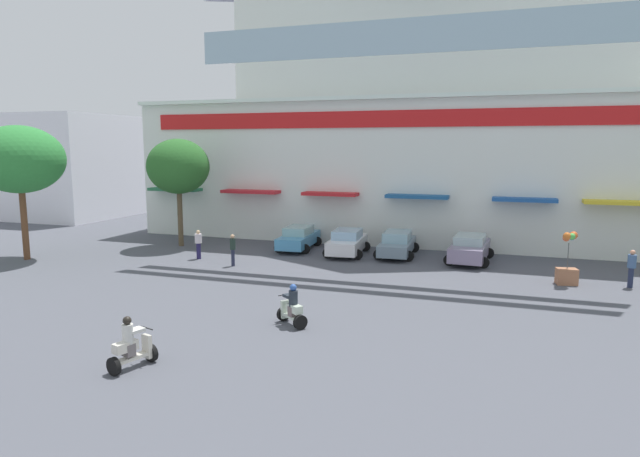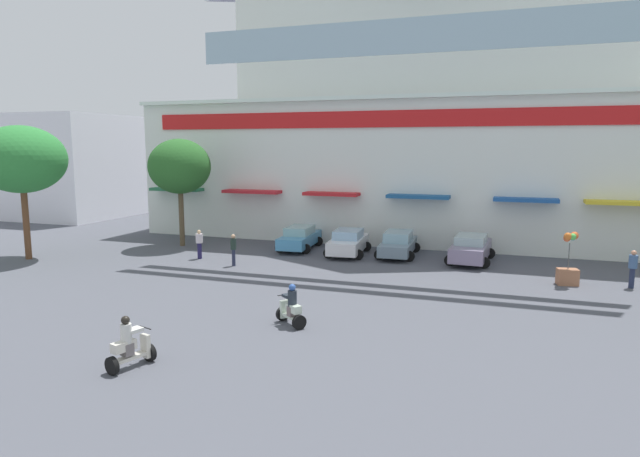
# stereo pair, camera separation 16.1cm
# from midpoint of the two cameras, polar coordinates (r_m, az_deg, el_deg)

# --- Properties ---
(ground_plane) EXTENTS (128.00, 128.00, 0.00)m
(ground_plane) POSITION_cam_midpoint_polar(r_m,az_deg,el_deg) (18.68, 1.74, -11.40)
(ground_plane) COLOR #4F515A
(colonial_building) EXTENTS (39.66, 18.83, 20.46)m
(colonial_building) POSITION_cam_midpoint_polar(r_m,az_deg,el_deg) (41.10, 11.87, 11.97)
(colonial_building) COLOR white
(colonial_building) RESTS_ON ground
(flank_building_left) EXTENTS (9.88, 10.57, 9.01)m
(flank_building_left) POSITION_cam_midpoint_polar(r_m,az_deg,el_deg) (55.07, -24.36, 5.87)
(flank_building_left) COLOR white
(flank_building_left) RESTS_ON ground
(plaza_tree_0) EXTENTS (3.82, 4.04, 6.79)m
(plaza_tree_0) POSITION_cam_midpoint_polar(r_m,az_deg,el_deg) (36.05, -14.52, 6.18)
(plaza_tree_0) COLOR brown
(plaza_tree_0) RESTS_ON ground
(plaza_tree_2) EXTENTS (4.75, 4.83, 7.47)m
(plaza_tree_2) POSITION_cam_midpoint_polar(r_m,az_deg,el_deg) (34.86, -28.68, 6.23)
(plaza_tree_2) COLOR brown
(plaza_tree_2) RESTS_ON ground
(parked_car_0) EXTENTS (2.41, 4.52, 1.44)m
(parked_car_0) POSITION_cam_midpoint_polar(r_m,az_deg,el_deg) (34.15, -2.35, -0.95)
(parked_car_0) COLOR #458DBD
(parked_car_0) RESTS_ON ground
(parked_car_1) EXTENTS (2.52, 4.33, 1.49)m
(parked_car_1) POSITION_cam_midpoint_polar(r_m,az_deg,el_deg) (32.45, 2.68, -1.41)
(parked_car_1) COLOR white
(parked_car_1) RESTS_ON ground
(parked_car_2) EXTENTS (2.41, 4.53, 1.45)m
(parked_car_2) POSITION_cam_midpoint_polar(r_m,az_deg,el_deg) (32.37, 7.81, -1.56)
(parked_car_2) COLOR slate
(parked_car_2) RESTS_ON ground
(parked_car_3) EXTENTS (2.54, 4.56, 1.50)m
(parked_car_3) POSITION_cam_midpoint_polar(r_m,az_deg,el_deg) (31.52, 15.04, -1.98)
(parked_car_3) COLOR gray
(parked_car_3) RESTS_ON ground
(scooter_rider_2) EXTENTS (1.36, 1.22, 1.53)m
(scooter_rider_2) POSITION_cam_midpoint_polar(r_m,az_deg,el_deg) (19.93, -3.13, -8.22)
(scooter_rider_2) COLOR black
(scooter_rider_2) RESTS_ON ground
(scooter_rider_4) EXTENTS (0.91, 1.48, 1.58)m
(scooter_rider_4) POSITION_cam_midpoint_polar(r_m,az_deg,el_deg) (17.13, -19.10, -11.44)
(scooter_rider_4) COLOR black
(scooter_rider_4) RESTS_ON ground
(pedestrian_0) EXTENTS (0.45, 0.45, 1.65)m
(pedestrian_0) POSITION_cam_midpoint_polar(r_m,az_deg,el_deg) (31.99, -12.56, -1.44)
(pedestrian_0) COLOR #231F4B
(pedestrian_0) RESTS_ON ground
(pedestrian_2) EXTENTS (0.41, 0.41, 1.71)m
(pedestrian_2) POSITION_cam_midpoint_polar(r_m,az_deg,el_deg) (29.74, -9.13, -1.95)
(pedestrian_2) COLOR #272B43
(pedestrian_2) RESTS_ON ground
(pedestrian_4) EXTENTS (0.46, 0.46, 1.73)m
(pedestrian_4) POSITION_cam_midpoint_polar(r_m,az_deg,el_deg) (28.60, 29.29, -3.41)
(pedestrian_4) COLOR #252C49
(pedestrian_4) RESTS_ON ground
(balloon_vendor_cart) EXTENTS (1.00, 0.80, 2.50)m
(balloon_vendor_cart) POSITION_cam_midpoint_polar(r_m,az_deg,el_deg) (27.89, 24.00, -3.27)
(balloon_vendor_cart) COLOR #A3694A
(balloon_vendor_cart) RESTS_ON ground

